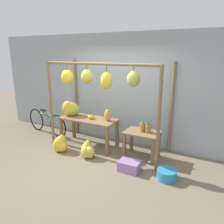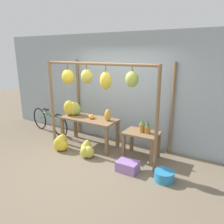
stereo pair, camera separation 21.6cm
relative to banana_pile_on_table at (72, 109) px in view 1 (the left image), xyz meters
The scene contains 14 objects.
ground_plane 1.68m from the banana_pile_on_table, 41.55° to the right, with size 20.00×20.00×0.00m, color #756651.
shop_wall_back 1.35m from the banana_pile_on_table, 32.64° to the left, with size 8.00×0.08×2.80m.
stall_awning 1.27m from the banana_pile_on_table, 14.85° to the right, with size 2.78×1.18×2.13m.
display_table_main 0.60m from the banana_pile_on_table, ahead, with size 1.45×0.62×0.73m.
display_table_side 1.98m from the banana_pile_on_table, ahead, with size 0.77×0.53×0.61m.
banana_pile_on_table is the anchor object (origin of this frame).
orange_pile 0.61m from the banana_pile_on_table, ahead, with size 0.18×0.19×0.10m.
pineapple_cluster 2.00m from the banana_pile_on_table, ahead, with size 0.26×0.13×0.30m.
banana_pile_ground_left 0.96m from the banana_pile_on_table, 79.78° to the right, with size 0.40×0.37×0.41m.
banana_pile_ground_right 1.27m from the banana_pile_on_table, 34.39° to the right, with size 0.39×0.39×0.39m.
fruit_crate_white 2.20m from the banana_pile_on_table, 19.02° to the right, with size 0.42×0.31×0.21m.
blue_bucket 2.87m from the banana_pile_on_table, 13.22° to the right, with size 0.37×0.37×0.19m.
parked_bicycle 1.19m from the banana_pile_on_table, behind, with size 1.68×0.34×0.71m.
papaya_pile 1.04m from the banana_pile_on_table, ahead, with size 0.22×0.22×0.28m.
Camera 1 is at (2.42, -3.41, 2.33)m, focal length 35.00 mm.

